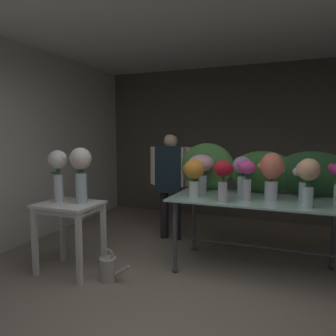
# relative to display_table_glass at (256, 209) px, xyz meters

# --- Properties ---
(ground_plane) EXTENTS (8.56, 8.56, 0.00)m
(ground_plane) POSITION_rel_display_table_glass_xyz_m (-0.49, 0.35, -0.71)
(ground_plane) COLOR gray
(wall_back) EXTENTS (5.35, 0.12, 2.75)m
(wall_back) POSITION_rel_display_table_glass_xyz_m (-0.49, 2.29, 0.67)
(wall_back) COLOR #5B564C
(wall_back) RESTS_ON ground
(wall_left) EXTENTS (0.12, 4.01, 2.75)m
(wall_left) POSITION_rel_display_table_glass_xyz_m (-3.16, 0.35, 0.67)
(wall_left) COLOR silver
(wall_left) RESTS_ON ground
(ceiling_slab) EXTENTS (5.47, 4.01, 0.12)m
(ceiling_slab) POSITION_rel_display_table_glass_xyz_m (-0.49, 0.35, 2.11)
(ceiling_slab) COLOR silver
(ceiling_slab) RESTS_ON wall_back
(display_table_glass) EXTENTS (1.83, 0.92, 0.84)m
(display_table_glass) POSITION_rel_display_table_glass_xyz_m (0.00, 0.00, 0.00)
(display_table_glass) COLOR #A8D6C9
(display_table_glass) RESTS_ON ground
(side_table_white) EXTENTS (0.66, 0.52, 0.78)m
(side_table_white) POSITION_rel_display_table_glass_xyz_m (-1.91, -0.77, -0.04)
(side_table_white) COLOR white
(side_table_white) RESTS_ON ground
(florist) EXTENTS (0.64, 0.24, 1.55)m
(florist) POSITION_rel_display_table_glass_xyz_m (-1.28, 0.69, 0.26)
(florist) COLOR #232328
(florist) RESTS_ON ground
(foliage_backdrop) EXTENTS (1.98, 0.22, 0.59)m
(foliage_backdrop) POSITION_rel_display_table_glass_xyz_m (-0.01, 0.34, 0.40)
(foliage_backdrop) COLOR #477F3D
(foliage_backdrop) RESTS_ON display_table_glass
(vase_peach_hydrangea) EXTENTS (0.20, 0.20, 0.47)m
(vase_peach_hydrangea) POSITION_rel_display_table_glass_xyz_m (0.50, -0.27, 0.42)
(vase_peach_hydrangea) COLOR silver
(vase_peach_hydrangea) RESTS_ON display_table_glass
(vase_blush_carnations) EXTENTS (0.32, 0.31, 0.46)m
(vase_blush_carnations) POSITION_rel_display_table_glass_xyz_m (-0.66, 0.12, 0.43)
(vase_blush_carnations) COLOR silver
(vase_blush_carnations) RESTS_ON display_table_glass
(vase_coral_anemones) EXTENTS (0.28, 0.24, 0.51)m
(vase_coral_anemones) POSITION_rel_display_table_glass_xyz_m (0.16, -0.04, 0.43)
(vase_coral_anemones) COLOR silver
(vase_coral_anemones) RESTS_ON display_table_glass
(vase_fuchsia_lilies) EXTENTS (0.20, 0.18, 0.43)m
(vase_fuchsia_lilies) POSITION_rel_display_table_glass_xyz_m (-0.09, -0.16, 0.39)
(vase_fuchsia_lilies) COLOR silver
(vase_fuchsia_lilies) RESTS_ON display_table_glass
(vase_lilac_peonies) EXTENTS (0.22, 0.22, 0.45)m
(vase_lilac_peonies) POSITION_rel_display_table_glass_xyz_m (-0.18, 0.14, 0.42)
(vase_lilac_peonies) COLOR silver
(vase_lilac_peonies) RESTS_ON display_table_glass
(vase_sunset_roses) EXTENTS (0.25, 0.23, 0.42)m
(vase_sunset_roses) POSITION_rel_display_table_glass_xyz_m (-0.65, -0.19, 0.39)
(vase_sunset_roses) COLOR silver
(vase_sunset_roses) RESTS_ON display_table_glass
(vase_crimson_tulips) EXTENTS (0.20, 0.19, 0.43)m
(vase_crimson_tulips) POSITION_rel_display_table_glass_xyz_m (-0.30, -0.33, 0.40)
(vase_crimson_tulips) COLOR silver
(vase_crimson_tulips) RESTS_ON display_table_glass
(vase_ivory_snapdragons) EXTENTS (0.21, 0.18, 0.42)m
(vase_ivory_snapdragons) POSITION_rel_display_table_glass_xyz_m (0.47, 0.05, 0.38)
(vase_ivory_snapdragons) COLOR silver
(vase_ivory_snapdragons) RESTS_ON display_table_glass
(vase_white_roses_tall) EXTENTS (0.22, 0.21, 0.58)m
(vase_white_roses_tall) POSITION_rel_display_table_glass_xyz_m (-2.04, -0.77, 0.44)
(vase_white_roses_tall) COLOR silver
(vase_white_roses_tall) RESTS_ON side_table_white
(vase_cream_lisianthus_tall) EXTENTS (0.24, 0.24, 0.61)m
(vase_cream_lisianthus_tall) POSITION_rel_display_table_glass_xyz_m (-1.77, -0.72, 0.45)
(vase_cream_lisianthus_tall) COLOR silver
(vase_cream_lisianthus_tall) RESTS_ON side_table_white
(watering_can) EXTENTS (0.35, 0.18, 0.34)m
(watering_can) POSITION_rel_display_table_glass_xyz_m (-1.40, -0.80, -0.58)
(watering_can) COLOR #B7B2A8
(watering_can) RESTS_ON ground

